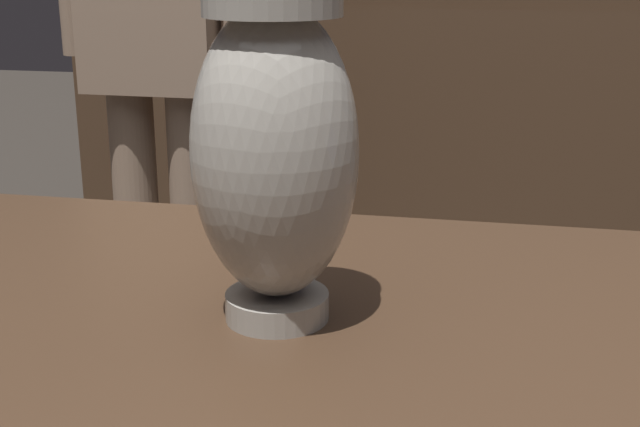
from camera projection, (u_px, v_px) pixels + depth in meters
name	position (u px, v px, depth m)	size (l,w,h in m)	color
back_display_shelf	(457.00, 142.00, 2.92)	(2.60, 0.40, 0.99)	#422D1E
vase_centerpiece	(275.00, 154.00, 0.73)	(0.15, 0.15, 0.28)	gray
visitor_near_left	(154.00, 24.00, 1.98)	(0.47, 0.19, 1.63)	#846B56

